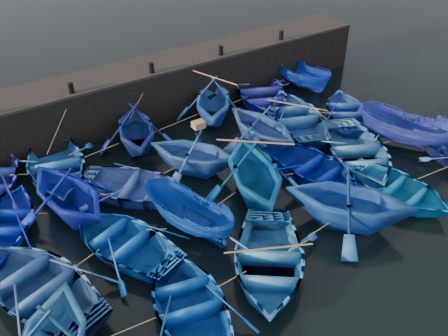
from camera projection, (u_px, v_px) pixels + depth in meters
ground at (270, 223)px, 19.19m from camera, size 120.00×120.00×0.00m
quay_wall at (146, 91)px, 25.65m from camera, size 26.00×2.50×2.50m
quay_top at (144, 67)px, 24.89m from camera, size 26.00×2.50×0.12m
bollard_1 at (71, 88)px, 22.30m from camera, size 0.24×0.24×0.50m
bollard_2 at (151, 68)px, 24.10m from camera, size 0.24×0.24×0.50m
bollard_3 at (221, 50)px, 25.89m from camera, size 0.24×0.24×0.50m
bollard_4 at (281, 35)px, 27.68m from camera, size 0.24×0.24×0.50m
boat_1 at (56, 167)px, 21.28m from camera, size 4.71×5.88×1.09m
boat_2 at (135, 127)px, 22.92m from camera, size 4.82×5.17×2.21m
boat_3 at (213, 99)px, 25.14m from camera, size 5.63×5.78×2.32m
boat_4 at (261, 92)px, 27.01m from camera, size 6.03×6.84×1.18m
boat_5 at (302, 76)px, 28.27m from camera, size 2.02×4.12×1.53m
boat_6 at (4, 224)px, 18.42m from camera, size 5.20×5.59×0.94m
boat_7 at (67, 191)px, 18.84m from camera, size 4.78×5.28×2.42m
boat_8 at (135, 187)px, 20.26m from camera, size 5.77×5.88×1.00m
boat_9 at (193, 151)px, 21.37m from camera, size 5.26×5.35×2.14m
boat_10 at (262, 125)px, 23.12m from camera, size 4.11×4.62×2.23m
boat_11 at (297, 116)px, 24.97m from camera, size 5.41×6.30×1.10m
boat_12 at (347, 111)px, 25.55m from camera, size 5.08×5.43×0.92m
boat_13 at (38, 285)px, 15.92m from camera, size 5.45×6.42×1.13m
boat_14 at (124, 240)px, 17.68m from camera, size 4.95×5.73×1.00m
boat_15 at (188, 215)px, 18.37m from camera, size 2.83×4.32×1.57m
boat_16 at (254, 170)px, 19.83m from camera, size 5.70×6.09×2.58m
boat_17 at (313, 167)px, 21.38m from camera, size 4.23×5.31×0.99m
boat_18 at (357, 151)px, 22.25m from camera, size 5.87×6.65×1.14m
boat_19 at (404, 130)px, 23.19m from camera, size 3.61×4.79×1.75m
boat_21 at (190, 302)px, 15.42m from camera, size 4.32×5.37×0.99m
boat_22 at (268, 261)px, 16.82m from camera, size 6.09×6.38×1.08m
boat_23 at (350, 199)px, 18.37m from camera, size 6.29×6.36×2.53m
boat_24 at (399, 189)px, 20.15m from camera, size 4.08×5.10×0.95m
wooden_crate at (199, 125)px, 20.81m from camera, size 0.50×0.40×0.28m
mooring_ropes at (205, 144)px, 22.16m from camera, size 17.25×11.56×2.10m
loose_oars at (258, 133)px, 21.16m from camera, size 9.53×12.08×1.56m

